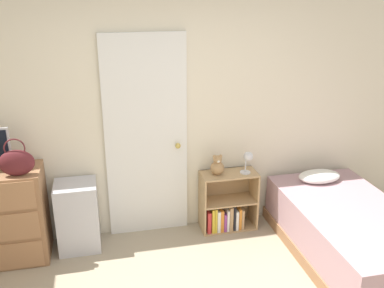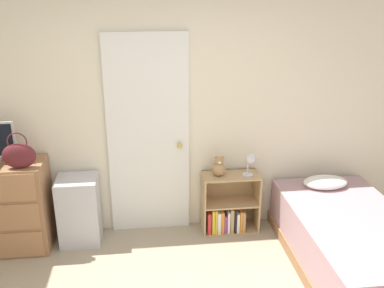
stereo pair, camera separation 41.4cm
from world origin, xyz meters
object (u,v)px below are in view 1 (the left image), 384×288
object	(u,v)px
handbag	(17,162)
storage_bin	(78,216)
bed	(350,233)
bookshelf	(225,208)
desk_lamp	(248,159)
teddy_bear	(217,166)

from	to	relation	value
handbag	storage_bin	size ratio (longest dim) A/B	0.49
handbag	bed	distance (m)	3.13
handbag	bed	xyz separation A→B (m)	(2.98, -0.55, -0.78)
handbag	bookshelf	xyz separation A→B (m)	(1.97, 0.21, -0.80)
desk_lamp	bed	bearing A→B (deg)	-42.57
handbag	desk_lamp	world-z (taller)	handbag
handbag	bookshelf	bearing A→B (deg)	6.16
storage_bin	handbag	bearing A→B (deg)	-158.50
handbag	storage_bin	xyz separation A→B (m)	(0.45, 0.18, -0.68)
teddy_bear	desk_lamp	world-z (taller)	desk_lamp
teddy_bear	desk_lamp	bearing A→B (deg)	-7.43
handbag	desk_lamp	distance (m)	2.20
bookshelf	teddy_bear	xyz separation A→B (m)	(-0.10, 0.00, 0.50)
teddy_bear	storage_bin	bearing A→B (deg)	-178.46
handbag	bookshelf	distance (m)	2.14
handbag	desk_lamp	xyz separation A→B (m)	(2.19, 0.17, -0.23)
handbag	teddy_bear	distance (m)	1.91
handbag	bed	size ratio (longest dim) A/B	0.19
handbag	teddy_bear	world-z (taller)	handbag
handbag	bed	world-z (taller)	handbag
desk_lamp	bed	size ratio (longest dim) A/B	0.13
handbag	bookshelf	size ratio (longest dim) A/B	0.54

